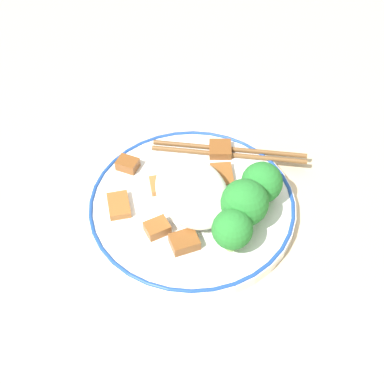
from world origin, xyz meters
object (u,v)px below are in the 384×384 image
broccoli_back_right (262,183)px  broccoli_back_center (245,203)px  plate (192,205)px  chopsticks (229,152)px  broccoli_back_left (232,230)px

broccoli_back_right → broccoli_back_center: bearing=125.5°
plate → chopsticks: chopsticks is taller
plate → broccoli_back_center: (-0.05, -0.04, 0.04)m
plate → broccoli_back_left: 0.09m
broccoli_back_left → broccoli_back_center: broccoli_back_center is taller
plate → broccoli_back_center: size_ratio=3.91×
broccoli_back_center → broccoli_back_right: bearing=-54.5°
chopsticks → plate: bearing=127.6°
broccoli_back_center → chopsticks: size_ratio=0.35×
broccoli_back_center → chopsticks: broccoli_back_center is taller
broccoli_back_right → chopsticks: bearing=1.3°
broccoli_back_right → chopsticks: broccoli_back_right is taller
plate → broccoli_back_center: bearing=-139.6°
plate → broccoli_back_left: bearing=-168.3°
plate → broccoli_back_right: 0.09m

